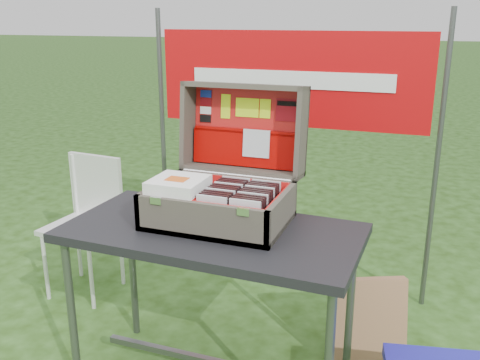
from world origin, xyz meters
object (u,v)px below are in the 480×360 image
at_px(table, 213,310).
at_px(cardboard_box, 367,319).
at_px(chair, 82,229).
at_px(suitcase, 224,157).

distance_m(table, cardboard_box, 0.81).
height_order(table, chair, chair).
xyz_separation_m(suitcase, cardboard_box, (0.63, 0.35, -0.86)).
bearing_deg(cardboard_box, suitcase, -174.85).
height_order(suitcase, chair, suitcase).
bearing_deg(cardboard_box, table, -166.49).
bearing_deg(cardboard_box, chair, 153.97).
distance_m(table, suitcase, 0.69).
height_order(chair, cardboard_box, chair).
bearing_deg(table, suitcase, 90.59).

